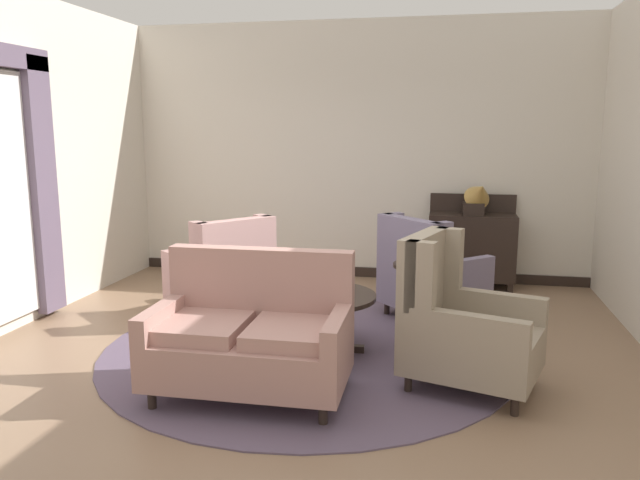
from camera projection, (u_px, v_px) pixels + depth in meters
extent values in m
plane|color=#896B51|center=(300.00, 363.00, 4.99)|extent=(8.53, 8.53, 0.00)
cube|color=silver|center=(356.00, 152.00, 7.65)|extent=(5.88, 0.08, 3.14)
cube|color=silver|center=(41.00, 158.00, 6.15)|extent=(0.08, 4.27, 3.14)
cube|color=black|center=(354.00, 272.00, 7.87)|extent=(5.72, 0.03, 0.12)
cylinder|color=#5B4C60|center=(308.00, 349.00, 5.28)|extent=(3.47, 3.47, 0.01)
cube|color=#605166|center=(43.00, 187.00, 6.01)|extent=(0.10, 0.32, 2.47)
cylinder|color=black|center=(322.00, 296.00, 5.15)|extent=(0.91, 0.91, 0.03)
cylinder|color=black|center=(322.00, 322.00, 5.19)|extent=(0.10, 0.10, 0.42)
cube|color=black|center=(348.00, 349.00, 5.20)|extent=(0.28, 0.08, 0.07)
cube|color=black|center=(316.00, 339.00, 5.44)|extent=(0.17, 0.28, 0.07)
cube|color=black|center=(306.00, 355.00, 5.06)|extent=(0.17, 0.28, 0.07)
cylinder|color=#4C7A66|center=(328.00, 292.00, 5.16)|extent=(0.09, 0.09, 0.02)
ellipsoid|color=#4C7A66|center=(328.00, 278.00, 5.14)|extent=(0.16, 0.16, 0.22)
cylinder|color=#4C7A66|center=(328.00, 258.00, 5.11)|extent=(0.06, 0.06, 0.11)
torus|color=#4C7A66|center=(328.00, 252.00, 5.10)|extent=(0.11, 0.11, 0.02)
cube|color=tan|center=(249.00, 357.00, 4.31)|extent=(1.38, 0.81, 0.31)
cube|color=tan|center=(261.00, 285.00, 4.55)|extent=(1.37, 0.15, 0.55)
cube|color=tan|center=(205.00, 328.00, 4.29)|extent=(0.55, 0.60, 0.10)
cube|color=tan|center=(289.00, 333.00, 4.18)|extent=(0.55, 0.60, 0.10)
cube|color=tan|center=(160.00, 319.00, 4.33)|extent=(0.12, 0.69, 0.19)
cube|color=tan|center=(337.00, 330.00, 4.10)|extent=(0.12, 0.69, 0.19)
cylinder|color=black|center=(152.00, 400.00, 4.15)|extent=(0.06, 0.06, 0.14)
cylinder|color=black|center=(323.00, 415.00, 3.94)|extent=(0.06, 0.06, 0.14)
cylinder|color=black|center=(189.00, 365.00, 4.76)|extent=(0.06, 0.06, 0.14)
cylinder|color=black|center=(339.00, 376.00, 4.55)|extent=(0.06, 0.06, 0.14)
cube|color=tan|center=(219.00, 287.00, 6.28)|extent=(1.19, 1.18, 0.26)
cube|color=tan|center=(238.00, 251.00, 5.93)|extent=(0.62, 0.73, 0.60)
cube|color=tan|center=(263.00, 238.00, 6.21)|extent=(0.22, 0.20, 0.46)
cube|color=tan|center=(199.00, 247.00, 5.75)|extent=(0.22, 0.20, 0.46)
cube|color=tan|center=(246.00, 258.00, 6.50)|extent=(0.66, 0.55, 0.24)
cube|color=tan|center=(184.00, 268.00, 6.04)|extent=(0.66, 0.55, 0.24)
cylinder|color=black|center=(229.00, 294.00, 6.79)|extent=(0.06, 0.06, 0.14)
cylinder|color=black|center=(174.00, 305.00, 6.37)|extent=(0.06, 0.06, 0.14)
cylinder|color=black|center=(266.00, 308.00, 6.26)|extent=(0.06, 0.06, 0.14)
cylinder|color=black|center=(209.00, 321.00, 5.84)|extent=(0.06, 0.06, 0.14)
cube|color=slate|center=(434.00, 290.00, 6.11)|extent=(1.14, 1.14, 0.29)
cube|color=slate|center=(408.00, 250.00, 5.86)|extent=(0.65, 0.68, 0.60)
cube|color=slate|center=(441.00, 247.00, 5.60)|extent=(0.21, 0.21, 0.46)
cube|color=slate|center=(393.00, 236.00, 6.18)|extent=(0.21, 0.21, 0.46)
cube|color=slate|center=(464.00, 271.00, 5.80)|extent=(0.59, 0.57, 0.23)
cube|color=slate|center=(415.00, 258.00, 6.38)|extent=(0.59, 0.57, 0.23)
cylinder|color=black|center=(480.00, 314.00, 6.06)|extent=(0.06, 0.06, 0.14)
cylinder|color=black|center=(436.00, 299.00, 6.59)|extent=(0.06, 0.06, 0.14)
cylinder|color=black|center=(429.00, 325.00, 5.71)|extent=(0.06, 0.06, 0.14)
cylinder|color=black|center=(387.00, 308.00, 6.25)|extent=(0.06, 0.06, 0.14)
cube|color=gray|center=(472.00, 349.00, 4.46)|extent=(1.08, 0.97, 0.31)
cube|color=gray|center=(423.00, 278.00, 4.55)|extent=(0.35, 0.74, 0.66)
cube|color=gray|center=(421.00, 278.00, 4.22)|extent=(0.22, 0.16, 0.50)
cube|color=gray|center=(449.00, 260.00, 4.76)|extent=(0.22, 0.16, 0.50)
cube|color=gray|center=(468.00, 329.00, 4.11)|extent=(0.80, 0.34, 0.20)
cube|color=gray|center=(492.00, 305.00, 4.66)|extent=(0.80, 0.34, 0.20)
cylinder|color=black|center=(515.00, 405.00, 4.07)|extent=(0.06, 0.06, 0.14)
cylinder|color=black|center=(531.00, 375.00, 4.57)|extent=(0.06, 0.06, 0.14)
cylinder|color=black|center=(408.00, 383.00, 4.43)|extent=(0.06, 0.06, 0.14)
cylinder|color=black|center=(434.00, 357.00, 4.92)|extent=(0.06, 0.06, 0.14)
cylinder|color=black|center=(421.00, 265.00, 5.17)|extent=(0.46, 0.46, 0.03)
cylinder|color=black|center=(420.00, 308.00, 5.24)|extent=(0.07, 0.07, 0.72)
cylinder|color=black|center=(418.00, 347.00, 5.30)|extent=(0.30, 0.30, 0.04)
cube|color=black|center=(471.00, 247.00, 7.27)|extent=(1.00, 0.41, 0.77)
cube|color=black|center=(473.00, 203.00, 7.36)|extent=(1.00, 0.04, 0.22)
cube|color=black|center=(431.00, 284.00, 7.29)|extent=(0.06, 0.06, 0.10)
cube|color=black|center=(510.00, 288.00, 7.11)|extent=(0.06, 0.06, 0.10)
cube|color=black|center=(432.00, 278.00, 7.59)|extent=(0.06, 0.06, 0.10)
cube|color=black|center=(508.00, 281.00, 7.42)|extent=(0.06, 0.06, 0.10)
cube|color=black|center=(473.00, 209.00, 7.17)|extent=(0.24, 0.24, 0.14)
cone|color=#B28942|center=(480.00, 192.00, 7.05)|extent=(0.38, 0.45, 0.39)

